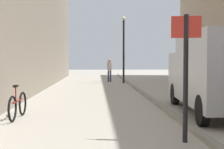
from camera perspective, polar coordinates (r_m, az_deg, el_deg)
The scene contains 7 objects.
ground_plane at distance 13.65m, azimuth 0.08°, elevation -4.43°, with size 80.00×80.00×0.00m, color #A8A093.
kerb_strip at distance 13.81m, azimuth 6.66°, elevation -4.12°, with size 0.16×40.00×0.12m, color gray.
pedestrian_main_foreground at distance 24.05m, azimuth -0.46°, elevation 1.06°, with size 0.34×0.25×1.75m.
delivery_van at distance 10.46m, azimuth 18.21°, elevation 0.54°, with size 2.42×5.65×2.47m.
street_sign_post at distance 6.61m, azimuth 13.10°, elevation 1.35°, with size 0.60×0.14×2.60m.
lamp_post at distance 22.75m, azimuth 2.10°, elevation 5.28°, with size 0.28×0.28×4.76m.
bicycle_leaning at distance 9.52m, azimuth -16.56°, elevation -5.33°, with size 0.12×1.77×0.98m.
Camera 1 is at (-0.68, -1.53, 1.69)m, focal length 50.94 mm.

